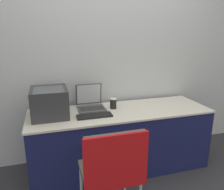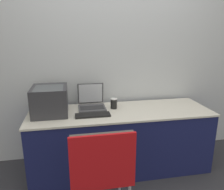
{
  "view_description": "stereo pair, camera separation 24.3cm",
  "coord_description": "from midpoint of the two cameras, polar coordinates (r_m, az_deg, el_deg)",
  "views": [
    {
      "loc": [
        -0.76,
        -1.89,
        1.56
      ],
      "look_at": [
        -0.09,
        0.35,
        0.9
      ],
      "focal_mm": 35.0,
      "sensor_mm": 36.0,
      "label": 1
    },
    {
      "loc": [
        -0.53,
        -1.95,
        1.56
      ],
      "look_at": [
        -0.09,
        0.35,
        0.9
      ],
      "focal_mm": 35.0,
      "sensor_mm": 36.0,
      "label": 2
    }
  ],
  "objects": [
    {
      "name": "laptop_left",
      "position": [
        2.56,
        -8.36,
        -2.17
      ],
      "size": [
        0.31,
        0.31,
        0.27
      ],
      "color": "#4C4C51",
      "rests_on": "table"
    },
    {
      "name": "chair",
      "position": [
        1.8,
        -3.92,
        -18.24
      ],
      "size": [
        0.49,
        0.42,
        0.88
      ],
      "color": "#4C4742",
      "rests_on": "ground_plane"
    },
    {
      "name": "coffee_cup",
      "position": [
        2.53,
        -2.43,
        -2.25
      ],
      "size": [
        0.08,
        0.08,
        0.12
      ],
      "color": "black",
      "rests_on": "table"
    },
    {
      "name": "external_keyboard",
      "position": [
        2.31,
        -7.62,
        -5.46
      ],
      "size": [
        0.37,
        0.13,
        0.02
      ],
      "color": "black",
      "rests_on": "table"
    },
    {
      "name": "table",
      "position": [
        2.62,
        -0.49,
        -11.49
      ],
      "size": [
        2.04,
        0.67,
        0.72
      ],
      "color": "#191E51",
      "rests_on": "ground_plane"
    },
    {
      "name": "ground_plane",
      "position": [
        2.56,
        1.69,
        -21.91
      ],
      "size": [
        14.0,
        14.0,
        0.0
      ],
      "primitive_type": "plane",
      "color": "#333338"
    },
    {
      "name": "printer",
      "position": [
        2.39,
        -18.84,
        -1.64
      ],
      "size": [
        0.37,
        0.41,
        0.3
      ],
      "color": "#333338",
      "rests_on": "table"
    },
    {
      "name": "wall_back",
      "position": [
        2.75,
        -2.98,
        10.24
      ],
      "size": [
        8.0,
        0.05,
        2.6
      ],
      "color": "silver",
      "rests_on": "ground_plane"
    }
  ]
}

